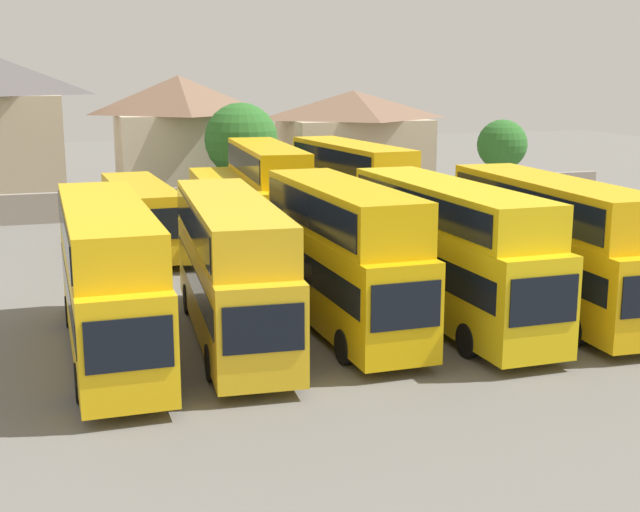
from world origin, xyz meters
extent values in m
plane|color=slate|center=(0.00, 18.00, 0.00)|extent=(140.00, 140.00, 0.00)
cube|color=gray|center=(0.00, 25.75, 0.90)|extent=(56.00, 0.50, 1.80)
cube|color=yellow|center=(-7.98, -0.39, 1.86)|extent=(2.61, 12.01, 3.00)
cube|color=black|center=(-7.92, -6.40, 2.22)|extent=(2.18, 0.10, 1.35)
cube|color=black|center=(-7.98, -0.39, 2.22)|extent=(2.64, 11.05, 0.95)
cube|color=yellow|center=(-7.99, -0.09, 4.08)|extent=(2.55, 11.41, 1.45)
cube|color=black|center=(-7.99, -0.09, 4.08)|extent=(2.64, 10.81, 1.01)
cylinder|color=black|center=(-6.80, -4.09, 0.55)|extent=(0.31, 1.10, 1.10)
cylinder|color=black|center=(-9.08, -4.11, 0.55)|extent=(0.31, 1.10, 1.10)
cylinder|color=black|center=(-6.88, 3.34, 0.55)|extent=(0.31, 1.10, 1.10)
cylinder|color=black|center=(-9.16, 3.32, 0.55)|extent=(0.31, 1.10, 1.10)
cube|color=gold|center=(-4.00, 0.02, 1.81)|extent=(3.28, 12.03, 2.91)
cube|color=black|center=(-4.39, -5.94, 2.16)|extent=(2.21, 0.22, 1.31)
cube|color=black|center=(-4.00, 0.02, 2.16)|extent=(3.26, 11.08, 0.92)
cube|color=gold|center=(-3.98, 0.31, 3.99)|extent=(3.20, 11.43, 1.45)
cube|color=black|center=(-3.98, 0.31, 3.99)|extent=(3.25, 10.84, 1.02)
cylinder|color=black|center=(-3.09, -3.74, 0.55)|extent=(0.37, 1.12, 1.10)
cylinder|color=black|center=(-5.39, -3.59, 0.55)|extent=(0.37, 1.12, 1.10)
cylinder|color=black|center=(-2.60, 3.62, 0.55)|extent=(0.37, 1.12, 1.10)
cylinder|color=black|center=(-4.91, 3.77, 0.55)|extent=(0.37, 1.12, 1.10)
cube|color=#E1AF0B|center=(-0.15, -0.15, 1.90)|extent=(2.65, 10.36, 3.08)
cube|color=black|center=(-0.06, -5.33, 2.27)|extent=(2.16, 0.12, 1.39)
cube|color=black|center=(-0.15, -0.15, 2.27)|extent=(2.67, 9.54, 0.97)
cube|color=#E1AF0B|center=(-0.16, 0.11, 4.27)|extent=(2.59, 9.84, 1.66)
cube|color=black|center=(-0.16, 0.11, 4.27)|extent=(2.67, 9.33, 1.16)
cylinder|color=black|center=(1.04, -3.33, 0.55)|extent=(0.32, 1.11, 1.10)
cylinder|color=black|center=(-1.22, -3.37, 0.55)|extent=(0.32, 1.11, 1.10)
cylinder|color=black|center=(0.92, 3.07, 0.55)|extent=(0.32, 1.11, 1.10)
cylinder|color=black|center=(-1.34, 3.03, 0.55)|extent=(0.32, 1.11, 1.10)
cube|color=yellow|center=(3.78, -0.24, 1.95)|extent=(2.79, 11.93, 3.18)
cube|color=black|center=(3.90, -6.19, 2.33)|extent=(2.24, 0.13, 1.43)
cube|color=black|center=(3.78, -0.24, 2.33)|extent=(2.81, 10.98, 1.00)
cube|color=yellow|center=(3.77, 0.06, 4.25)|extent=(2.73, 11.34, 1.43)
cube|color=black|center=(3.77, 0.06, 4.25)|extent=(2.81, 10.74, 1.00)
cylinder|color=black|center=(5.03, -3.89, 0.55)|extent=(0.32, 1.11, 1.10)
cylinder|color=black|center=(2.68, -3.94, 0.55)|extent=(0.32, 1.11, 1.10)
cylinder|color=black|center=(4.88, 3.47, 0.55)|extent=(0.32, 1.11, 1.10)
cylinder|color=black|center=(2.53, 3.42, 0.55)|extent=(0.32, 1.11, 1.10)
cube|color=#EDB30F|center=(7.94, -0.28, 1.82)|extent=(3.00, 11.90, 2.93)
cube|color=black|center=(7.94, -0.28, 2.18)|extent=(3.00, 10.96, 0.92)
cube|color=#EDB30F|center=(7.95, 0.02, 4.13)|extent=(2.92, 11.31, 1.68)
cube|color=black|center=(7.95, 0.02, 4.13)|extent=(3.00, 10.72, 1.18)
cylinder|color=black|center=(9.01, -3.98, 0.55)|extent=(0.34, 1.11, 1.10)
cylinder|color=black|center=(6.62, -3.90, 0.55)|extent=(0.34, 1.11, 1.10)
cylinder|color=black|center=(9.26, 3.34, 0.55)|extent=(0.34, 1.11, 1.10)
cylinder|color=black|center=(6.87, 3.42, 0.55)|extent=(0.34, 1.11, 1.10)
cube|color=gold|center=(-5.39, 15.49, 1.90)|extent=(3.00, 10.49, 3.09)
cube|color=black|center=(-5.14, 10.28, 2.28)|extent=(2.22, 0.18, 1.39)
cube|color=black|center=(-5.39, 15.49, 2.28)|extent=(3.00, 9.66, 0.97)
cylinder|color=black|center=(-4.08, 12.33, 0.55)|extent=(0.35, 1.11, 1.10)
cylinder|color=black|center=(-6.39, 12.22, 0.55)|extent=(0.35, 1.11, 1.10)
cylinder|color=black|center=(-4.38, 18.76, 0.55)|extent=(0.35, 1.11, 1.10)
cylinder|color=black|center=(-6.69, 18.65, 0.55)|extent=(0.35, 1.11, 1.10)
cube|color=yellow|center=(-1.15, 15.36, 1.93)|extent=(3.13, 11.98, 3.14)
cube|color=black|center=(-1.51, 9.42, 2.31)|extent=(2.13, 0.21, 1.41)
cube|color=black|center=(-1.15, 15.36, 2.31)|extent=(3.12, 11.04, 0.99)
cylinder|color=black|center=(-0.27, 11.62, 0.55)|extent=(0.37, 1.12, 1.10)
cylinder|color=black|center=(-2.49, 11.76, 0.55)|extent=(0.37, 1.12, 1.10)
cylinder|color=black|center=(0.18, 18.96, 0.55)|extent=(0.37, 1.12, 1.10)
cylinder|color=black|center=(-2.04, 19.09, 0.55)|extent=(0.37, 1.12, 1.10)
cube|color=#E9AE0A|center=(1.20, 15.77, 1.92)|extent=(3.29, 11.81, 3.12)
cube|color=black|center=(0.81, 9.93, 2.29)|extent=(2.22, 0.23, 1.40)
cube|color=black|center=(1.20, 15.77, 2.29)|extent=(3.27, 10.88, 0.98)
cube|color=#E9AE0A|center=(1.22, 16.06, 4.30)|extent=(3.21, 11.23, 1.64)
cube|color=black|center=(1.22, 16.06, 4.30)|extent=(3.26, 10.65, 1.15)
cylinder|color=black|center=(2.12, 12.08, 0.55)|extent=(0.37, 1.12, 1.10)
cylinder|color=black|center=(-0.20, 12.24, 0.55)|extent=(0.37, 1.12, 1.10)
cylinder|color=black|center=(2.60, 19.30, 0.55)|extent=(0.37, 1.12, 1.10)
cylinder|color=black|center=(0.29, 19.46, 0.55)|extent=(0.37, 1.12, 1.10)
cube|color=yellow|center=(5.99, 16.06, 1.88)|extent=(3.51, 11.72, 3.04)
cube|color=black|center=(6.46, 10.29, 2.24)|extent=(2.26, 0.27, 1.37)
cube|color=black|center=(5.99, 16.06, 2.24)|extent=(3.48, 10.80, 0.96)
cube|color=yellow|center=(5.96, 16.35, 4.24)|extent=(3.41, 11.14, 1.68)
cube|color=black|center=(5.96, 16.35, 4.24)|extent=(3.46, 10.57, 1.18)
cylinder|color=black|center=(7.46, 12.59, 0.55)|extent=(0.39, 1.12, 1.10)
cylinder|color=black|center=(5.10, 12.40, 0.55)|extent=(0.39, 1.12, 1.10)
cylinder|color=black|center=(6.87, 19.73, 0.55)|extent=(0.39, 1.12, 1.10)
cylinder|color=black|center=(4.51, 19.53, 0.55)|extent=(0.39, 1.12, 1.10)
cube|color=beige|center=(-0.42, 35.21, 2.94)|extent=(8.77, 7.62, 5.88)
pyramid|color=brown|center=(-0.42, 35.21, 7.24)|extent=(9.21, 8.00, 2.71)
cube|color=#C6B293|center=(12.50, 34.14, 2.68)|extent=(10.26, 7.64, 5.37)
pyramid|color=brown|center=(12.50, 34.14, 6.42)|extent=(10.78, 8.02, 2.11)
cylinder|color=brown|center=(2.56, 28.25, 1.40)|extent=(0.43, 0.43, 2.80)
sphere|color=#2D6B28|center=(2.56, 28.25, 4.48)|extent=(4.81, 4.81, 4.81)
cylinder|color=brown|center=(19.28, 23.75, 1.46)|extent=(0.54, 0.54, 2.93)
sphere|color=#2D6B28|center=(19.28, 23.75, 4.09)|extent=(3.32, 3.32, 3.32)
camera|label=1|loc=(-9.50, -27.04, 8.80)|focal=48.01mm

